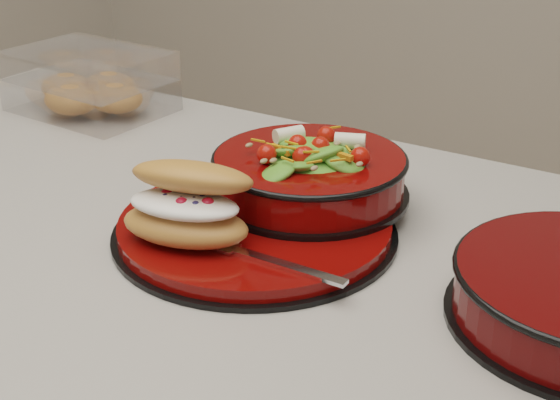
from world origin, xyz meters
The scene contains 5 objects.
dinner_plate centered at (0.11, 0.02, 0.91)m, with size 0.31×0.31×0.02m.
salad_bowl centered at (0.13, 0.10, 0.96)m, with size 0.23×0.23×0.10m.
croissant centered at (0.08, -0.06, 0.96)m, with size 0.15×0.12×0.08m.
fork centered at (0.17, -0.05, 0.92)m, with size 0.16×0.02×0.00m.
pastry_box centered at (-0.35, 0.24, 0.94)m, with size 0.24×0.18×0.09m.
Camera 1 is at (0.54, -0.61, 1.30)m, focal length 50.00 mm.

